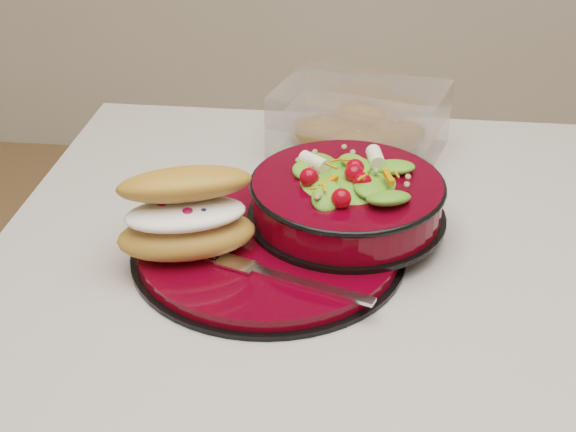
# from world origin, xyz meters

# --- Properties ---
(dinner_plate) EXTENTS (0.31, 0.31, 0.02)m
(dinner_plate) POSITION_xyz_m (-0.29, -0.04, 0.91)
(dinner_plate) COLOR black
(dinner_plate) RESTS_ON island_counter
(salad_bowl) EXTENTS (0.23, 0.23, 0.10)m
(salad_bowl) POSITION_xyz_m (-0.21, 0.02, 0.96)
(salad_bowl) COLOR black
(salad_bowl) RESTS_ON dinner_plate
(croissant) EXTENTS (0.17, 0.14, 0.09)m
(croissant) POSITION_xyz_m (-0.38, -0.07, 0.96)
(croissant) COLOR #B47537
(croissant) RESTS_ON dinner_plate
(fork) EXTENTS (0.18, 0.08, 0.00)m
(fork) POSITION_xyz_m (-0.26, -0.11, 0.92)
(fork) COLOR silver
(fork) RESTS_ON dinner_plate
(pastry_box) EXTENTS (0.26, 0.22, 0.09)m
(pastry_box) POSITION_xyz_m (-0.20, 0.24, 0.94)
(pastry_box) COLOR white
(pastry_box) RESTS_ON island_counter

